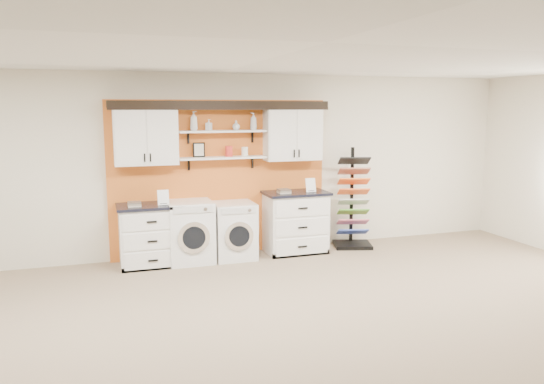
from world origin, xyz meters
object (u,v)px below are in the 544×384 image
object	(u,v)px
dryer	(233,230)
washer	(190,231)
base_cabinet_left	(150,235)
sample_rack	(353,215)
base_cabinet_right	(295,222)

from	to	relation	value
dryer	washer	bearing A→B (deg)	180.00
base_cabinet_left	dryer	xyz separation A→B (m)	(1.25, -0.00, -0.02)
dryer	sample_rack	size ratio (longest dim) A/B	0.52
base_cabinet_right	sample_rack	size ratio (longest dim) A/B	0.61
base_cabinet_left	dryer	world-z (taller)	base_cabinet_left
base_cabinet_left	sample_rack	distance (m)	3.29
base_cabinet_right	sample_rack	world-z (taller)	sample_rack
base_cabinet_left	washer	world-z (taller)	washer
washer	base_cabinet_left	bearing A→B (deg)	179.66
washer	dryer	size ratio (longest dim) A/B	1.07
base_cabinet_left	base_cabinet_right	size ratio (longest dim) A/B	0.92
base_cabinet_right	sample_rack	bearing A→B (deg)	1.89
sample_rack	base_cabinet_right	bearing A→B (deg)	-161.57
base_cabinet_right	washer	distance (m)	1.68
base_cabinet_left	sample_rack	xyz separation A→B (m)	(3.28, 0.03, 0.07)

